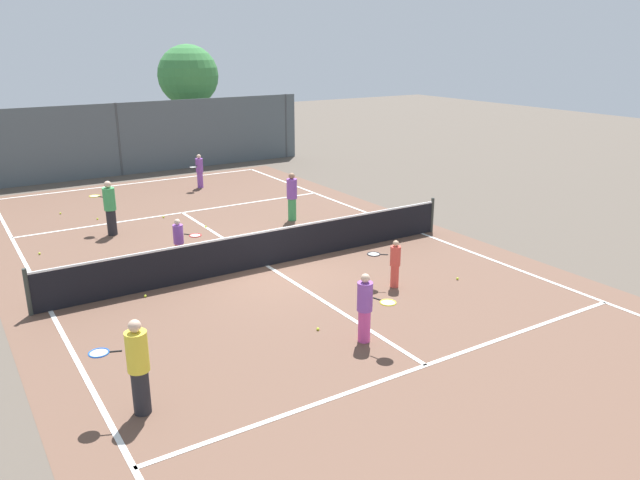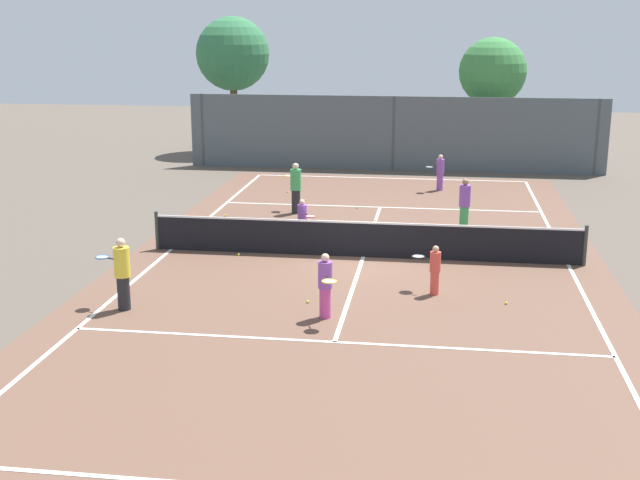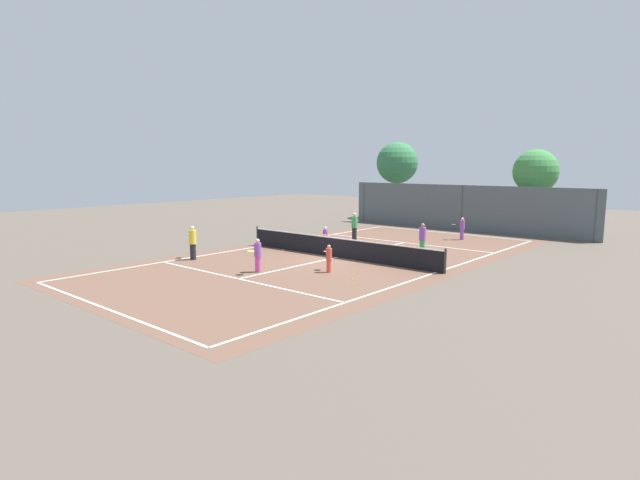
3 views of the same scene
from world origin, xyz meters
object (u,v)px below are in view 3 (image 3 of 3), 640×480
(player_4, at_px, (354,226))
(player_0, at_px, (422,239))
(player_3, at_px, (325,238))
(tennis_ball_3, at_px, (265,267))
(tennis_ball_5, at_px, (352,279))
(tennis_ball_1, at_px, (385,246))
(player_5, at_px, (329,258))
(tennis_ball_4, at_px, (283,250))
(player_2, at_px, (193,242))
(player_6, at_px, (462,228))
(tennis_ball_7, at_px, (374,233))
(tennis_ball_2, at_px, (391,241))
(ball_crate, at_px, (361,252))
(tennis_ball_6, at_px, (318,238))
(tennis_ball_0, at_px, (373,237))
(player_1, at_px, (258,255))

(player_4, bearing_deg, player_0, -16.03)
(player_3, distance_m, tennis_ball_3, 5.54)
(tennis_ball_5, bearing_deg, tennis_ball_1, 114.96)
(player_5, relative_size, tennis_ball_4, 18.25)
(player_2, bearing_deg, player_4, 77.82)
(player_0, relative_size, player_5, 1.35)
(player_6, height_order, tennis_ball_7, player_6)
(player_2, relative_size, tennis_ball_5, 25.23)
(player_2, xyz_separation_m, tennis_ball_2, (4.19, 11.19, -0.83))
(player_4, relative_size, tennis_ball_1, 26.04)
(player_2, xyz_separation_m, tennis_ball_5, (8.59, 1.56, -0.83))
(player_3, relative_size, player_4, 0.75)
(player_3, bearing_deg, tennis_ball_1, 56.56)
(player_6, distance_m, ball_crate, 8.65)
(tennis_ball_2, xyz_separation_m, tennis_ball_7, (-2.89, 2.39, 0.00))
(player_5, height_order, tennis_ball_4, player_5)
(tennis_ball_4, bearing_deg, tennis_ball_6, 108.93)
(ball_crate, height_order, tennis_ball_5, ball_crate)
(player_3, height_order, tennis_ball_2, player_3)
(player_4, height_order, tennis_ball_2, player_4)
(ball_crate, bearing_deg, player_2, -131.33)
(player_0, relative_size, tennis_ball_5, 24.68)
(player_0, distance_m, tennis_ball_5, 7.12)
(player_5, height_order, player_6, player_6)
(tennis_ball_0, relative_size, tennis_ball_2, 1.00)
(player_1, xyz_separation_m, player_5, (2.33, 1.99, -0.13))
(tennis_ball_2, relative_size, tennis_ball_7, 1.00)
(tennis_ball_1, xyz_separation_m, tennis_ball_6, (-5.04, 0.02, 0.00))
(player_2, relative_size, player_5, 1.38)
(player_1, relative_size, player_2, 0.88)
(player_5, xyz_separation_m, player_6, (0.08, 12.75, 0.09))
(player_4, bearing_deg, player_1, -76.71)
(ball_crate, height_order, tennis_ball_1, ball_crate)
(player_2, xyz_separation_m, player_5, (6.92, 2.08, -0.23))
(tennis_ball_3, bearing_deg, tennis_ball_4, 124.29)
(player_2, height_order, player_4, player_4)
(player_0, height_order, player_6, player_0)
(player_1, height_order, tennis_ball_2, player_1)
(ball_crate, relative_size, tennis_ball_0, 7.14)
(ball_crate, bearing_deg, player_1, -98.91)
(player_4, distance_m, tennis_ball_7, 3.62)
(player_0, distance_m, tennis_ball_6, 7.93)
(player_3, bearing_deg, tennis_ball_7, 103.80)
(tennis_ball_1, distance_m, tennis_ball_2, 2.02)
(tennis_ball_2, bearing_deg, tennis_ball_1, -67.12)
(player_1, bearing_deg, player_5, 40.49)
(player_4, bearing_deg, tennis_ball_3, -78.62)
(player_2, relative_size, tennis_ball_2, 25.23)
(player_1, xyz_separation_m, tennis_ball_3, (-0.54, 0.92, -0.72))
(tennis_ball_6, bearing_deg, player_6, 37.79)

